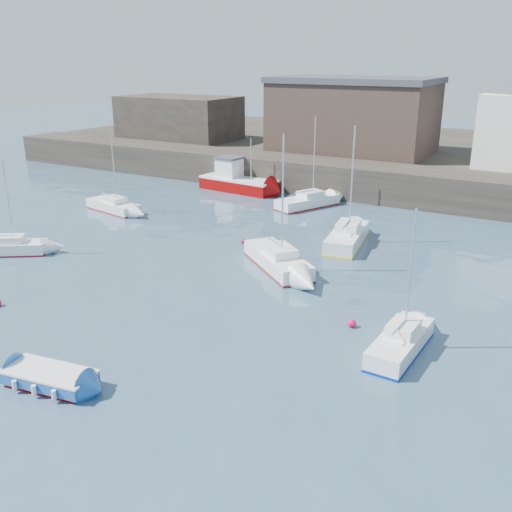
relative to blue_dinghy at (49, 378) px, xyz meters
The scene contains 15 objects.
water 2.52m from the blue_dinghy, 53.37° to the left, with size 220.00×220.00×0.00m, color #2D4760.
quay_wall 37.05m from the blue_dinghy, 87.70° to the left, with size 90.00×5.00×3.00m, color #28231E.
land_strip 55.03m from the blue_dinghy, 88.45° to the left, with size 90.00×32.00×2.80m, color #28231E.
warehouse 45.65m from the blue_dinghy, 95.73° to the left, with size 16.40×10.40×7.60m.
bldg_west 51.60m from the blue_dinghy, 121.07° to the left, with size 14.00×8.00×5.00m.
blue_dinghy is the anchor object (origin of this frame).
fishing_boat 35.56m from the blue_dinghy, 109.45° to the left, with size 7.98×3.64×5.13m.
sailboat_a 18.08m from the blue_dinghy, 146.94° to the left, with size 5.00×4.11×6.46m.
sailboat_b 16.51m from the blue_dinghy, 84.26° to the left, with size 6.33×5.66×8.31m.
sailboat_c 14.93m from the blue_dinghy, 40.47° to the left, with size 1.82×5.03×6.53m.
sailboat_e 27.36m from the blue_dinghy, 127.87° to the left, with size 5.70×2.79×7.03m.
sailboat_f 23.23m from the blue_dinghy, 80.83° to the left, with size 3.00×6.49×8.13m.
sailboat_h 31.18m from the blue_dinghy, 95.63° to the left, with size 4.20×6.27×7.73m.
buoy_mid 13.96m from the blue_dinghy, 51.94° to the left, with size 0.43×0.43×0.43m, color #E1054B.
buoy_far 19.77m from the blue_dinghy, 97.95° to the left, with size 0.34×0.34×0.34m, color #E1054B.
Camera 1 is at (15.49, -15.07, 12.55)m, focal length 40.00 mm.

